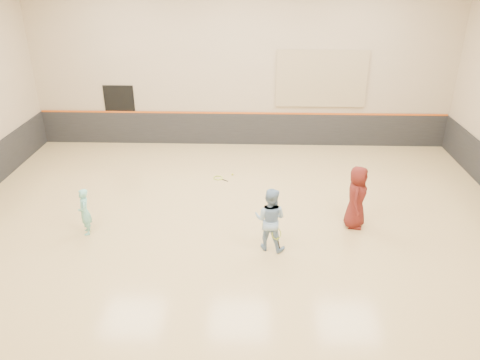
{
  "coord_description": "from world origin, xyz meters",
  "views": [
    {
      "loc": [
        0.46,
        -10.53,
        6.36
      ],
      "look_at": [
        0.1,
        0.4,
        1.15
      ],
      "focal_mm": 35.0,
      "sensor_mm": 36.0,
      "label": 1
    }
  ],
  "objects_px": {
    "spare_racket": "(218,177)",
    "instructor": "(270,219)",
    "girl": "(85,212)",
    "young_man": "(357,197)"
  },
  "relations": [
    {
      "from": "young_man",
      "to": "spare_racket",
      "type": "xyz_separation_m",
      "value": [
        -3.77,
        2.78,
        -0.81
      ]
    },
    {
      "from": "girl",
      "to": "spare_racket",
      "type": "height_order",
      "value": "girl"
    },
    {
      "from": "girl",
      "to": "instructor",
      "type": "xyz_separation_m",
      "value": [
        4.62,
        -0.53,
        0.18
      ]
    },
    {
      "from": "girl",
      "to": "instructor",
      "type": "height_order",
      "value": "instructor"
    },
    {
      "from": "instructor",
      "to": "young_man",
      "type": "distance_m",
      "value": 2.5
    },
    {
      "from": "girl",
      "to": "spare_racket",
      "type": "distance_m",
      "value": 4.6
    },
    {
      "from": "girl",
      "to": "young_man",
      "type": "height_order",
      "value": "young_man"
    },
    {
      "from": "instructor",
      "to": "young_man",
      "type": "xyz_separation_m",
      "value": [
        2.23,
        1.11,
        0.04
      ]
    },
    {
      "from": "spare_racket",
      "to": "instructor",
      "type": "bearing_deg",
      "value": -68.43
    },
    {
      "from": "girl",
      "to": "instructor",
      "type": "distance_m",
      "value": 4.66
    }
  ]
}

